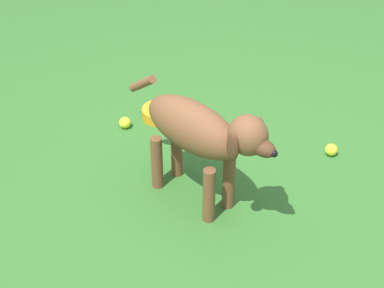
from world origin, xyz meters
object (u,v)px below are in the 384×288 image
dog (200,133)px  tennis_ball_1 (331,150)px  tennis_ball_0 (125,123)px  water_bowl (161,113)px

dog → tennis_ball_1: (-0.00, -0.79, -0.36)m
tennis_ball_0 → tennis_ball_1: same height
tennis_ball_1 → water_bowl: tennis_ball_1 is taller
dog → tennis_ball_0: (0.75, 0.08, -0.36)m
water_bowl → tennis_ball_1: bearing=-139.5°
tennis_ball_0 → water_bowl: 0.23m
tennis_ball_0 → water_bowl: size_ratio=0.30×
tennis_ball_0 → tennis_ball_1: (-0.75, -0.87, 0.00)m
dog → tennis_ball_1: 0.87m
tennis_ball_1 → water_bowl: 0.99m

